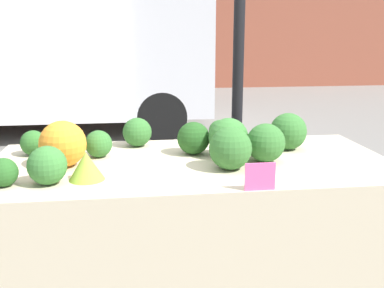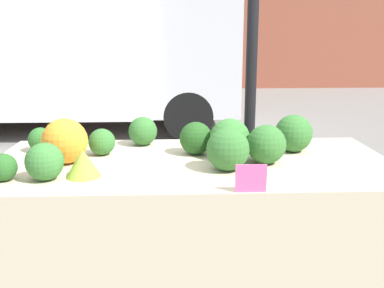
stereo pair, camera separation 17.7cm
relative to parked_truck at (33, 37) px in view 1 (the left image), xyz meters
The scene contains 17 objects.
tent_pole 4.41m from the parked_truck, 62.74° to the right, with size 0.07×0.07×2.53m.
parked_truck is the anchor object (origin of this frame).
market_table 5.13m from the parked_truck, 71.52° to the right, with size 1.81×0.86×0.81m.
orange_cauliflower 4.90m from the parked_truck, 77.59° to the right, with size 0.20×0.20×0.20m.
romanesco_head 5.13m from the parked_truck, 76.81° to the right, with size 0.14×0.14×0.11m.
broccoli_head_0 5.23m from the parked_truck, 70.30° to the right, with size 0.18×0.18×0.18m.
broccoli_head_1 4.68m from the parked_truck, 72.86° to the right, with size 0.15×0.15×0.15m.
broccoli_head_2 4.81m from the parked_truck, 75.60° to the right, with size 0.13×0.13×0.13m.
broccoli_head_3 5.10m from the parked_truck, 80.24° to the right, with size 0.11×0.11×0.11m.
broccoli_head_4 5.07m from the parked_truck, 69.25° to the right, with size 0.19×0.19×0.19m.
broccoli_head_5 5.09m from the parked_truck, 65.38° to the right, with size 0.18×0.18×0.18m.
broccoli_head_6 4.79m from the parked_truck, 67.71° to the right, with size 0.12×0.12×0.12m.
broccoli_head_7 5.21m from the parked_truck, 68.05° to the right, with size 0.17×0.17×0.17m.
broccoli_head_8 5.13m from the parked_truck, 78.45° to the right, with size 0.15×0.15×0.15m.
broccoli_head_9 4.67m from the parked_truck, 79.06° to the right, with size 0.12×0.12×0.12m.
broccoli_head_10 4.94m from the parked_truck, 70.58° to the right, with size 0.16×0.16×0.16m.
price_sign 5.51m from the parked_truck, 70.74° to the right, with size 0.11×0.01×0.11m.
Camera 1 is at (-0.26, -1.94, 1.37)m, focal length 42.00 mm.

